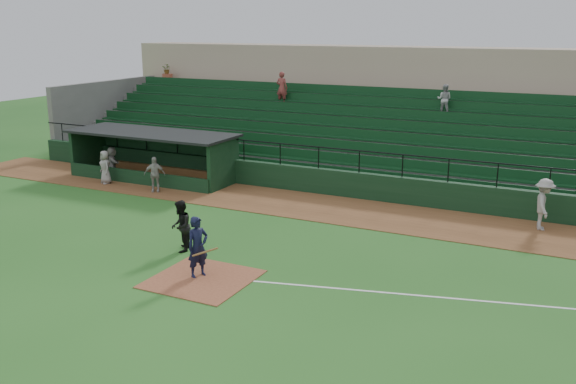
% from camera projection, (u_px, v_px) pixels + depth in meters
% --- Properties ---
extents(ground, '(90.00, 90.00, 0.00)m').
position_uv_depth(ground, '(220.00, 269.00, 20.73)').
color(ground, '#245C1D').
rests_on(ground, ground).
extents(warning_track, '(40.00, 4.00, 0.03)m').
position_uv_depth(warning_track, '(319.00, 207.00, 27.66)').
color(warning_track, brown).
rests_on(warning_track, ground).
extents(home_plate_dirt, '(3.00, 3.00, 0.03)m').
position_uv_depth(home_plate_dirt, '(202.00, 279.00, 19.86)').
color(home_plate_dirt, brown).
rests_on(home_plate_dirt, ground).
extents(foul_line, '(17.49, 4.44, 0.01)m').
position_uv_depth(foul_line, '(478.00, 301.00, 18.33)').
color(foul_line, white).
rests_on(foul_line, ground).
extents(stadium_structure, '(38.00, 13.08, 6.40)m').
position_uv_depth(stadium_structure, '(382.00, 127.00, 34.40)').
color(stadium_structure, black).
rests_on(stadium_structure, ground).
extents(dugout, '(8.90, 3.20, 2.42)m').
position_uv_depth(dugout, '(158.00, 152.00, 32.86)').
color(dugout, black).
rests_on(dugout, ground).
extents(batter_at_plate, '(1.16, 0.85, 1.96)m').
position_uv_depth(batter_at_plate, '(198.00, 247.00, 19.85)').
color(batter_at_plate, black).
rests_on(batter_at_plate, ground).
extents(umpire, '(1.00, 1.09, 1.82)m').
position_uv_depth(umpire, '(181.00, 226.00, 22.13)').
color(umpire, black).
rests_on(umpire, ground).
extents(runner, '(0.96, 1.40, 2.00)m').
position_uv_depth(runner, '(544.00, 204.00, 24.37)').
color(runner, '#99948F').
rests_on(runner, warning_track).
extents(dugout_player_a, '(1.04, 0.87, 1.67)m').
position_uv_depth(dugout_player_a, '(154.00, 174.00, 29.95)').
color(dugout_player_a, '#A8A39D').
rests_on(dugout_player_a, warning_track).
extents(dugout_player_b, '(0.96, 0.85, 1.65)m').
position_uv_depth(dugout_player_b, '(105.00, 167.00, 31.52)').
color(dugout_player_b, gray).
rests_on(dugout_player_b, warning_track).
extents(dugout_player_c, '(1.43, 1.31, 1.59)m').
position_uv_depth(dugout_player_c, '(112.00, 162.00, 32.86)').
color(dugout_player_c, '#9C9792').
rests_on(dugout_player_c, warning_track).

